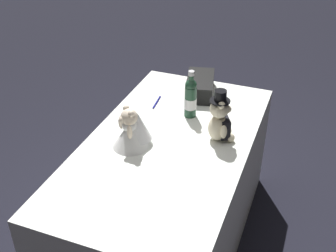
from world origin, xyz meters
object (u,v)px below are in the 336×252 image
teddy_bear_bride (133,130)px  champagne_bottle (191,97)px  teddy_bear_groom (220,120)px  signing_pen (156,103)px  gift_case_black (200,86)px

teddy_bear_bride → champagne_bottle: champagne_bottle is taller
teddy_bear_groom → teddy_bear_bride: bearing=-61.7°
signing_pen → gift_case_black: size_ratio=0.46×
teddy_bear_bride → champagne_bottle: bearing=154.6°
champagne_bottle → signing_pen: (-0.06, -0.23, -0.11)m
teddy_bear_groom → gift_case_black: size_ratio=0.85×
teddy_bear_groom → champagne_bottle: teddy_bear_groom is taller
teddy_bear_groom → signing_pen: size_ratio=1.85×
teddy_bear_bride → signing_pen: size_ratio=1.47×
teddy_bear_bride → gift_case_black: size_ratio=0.68×
champagne_bottle → teddy_bear_groom: bearing=52.3°
champagne_bottle → gift_case_black: bearing=-174.1°
teddy_bear_bride → gift_case_black: bearing=166.9°
signing_pen → champagne_bottle: bearing=75.2°
teddy_bear_groom → signing_pen: 0.51m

